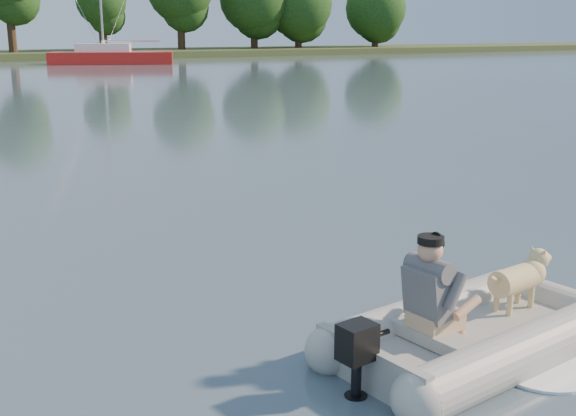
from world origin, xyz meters
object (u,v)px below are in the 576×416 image
dinghy (480,293)px  sailboat (110,57)px  man (430,288)px  dog (515,284)px

dinghy → sailboat: 50.72m
man → sailboat: 50.89m
dinghy → man: (-0.60, -0.07, 0.17)m
dinghy → dog: (0.54, 0.15, -0.06)m
dog → man: bearing=-180.0°
dinghy → sailboat: bearing=69.8°
man → dog: 1.19m
dinghy → man: bearing=175.8°
sailboat → man: bearing=-81.4°
dinghy → dog: 0.57m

